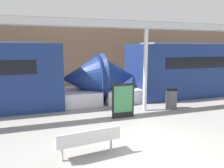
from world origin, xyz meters
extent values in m
plane|color=gray|center=(0.00, 0.00, 0.00)|extent=(60.00, 60.00, 0.00)
cube|color=#937051|center=(0.00, 10.99, 2.50)|extent=(56.00, 0.20, 5.00)
cone|color=navy|center=(1.28, 6.18, 1.32)|extent=(2.22, 2.63, 2.63)
cube|color=silver|center=(1.50, 6.18, 0.35)|extent=(2.00, 2.46, 0.70)
cone|color=navy|center=(-0.58, 6.18, 1.32)|extent=(2.22, 2.63, 2.63)
cube|color=silver|center=(-0.79, 6.18, 0.35)|extent=(2.00, 2.46, 0.70)
cube|color=silver|center=(-1.61, 0.28, 0.44)|extent=(1.79, 0.63, 0.04)
cube|color=silver|center=(-1.59, 0.08, 0.63)|extent=(1.75, 0.23, 0.32)
cylinder|color=silver|center=(-2.31, 0.20, 0.21)|extent=(0.07, 0.07, 0.42)
cylinder|color=silver|center=(-0.91, 0.36, 0.21)|extent=(0.07, 0.07, 0.42)
cylinder|color=#4C4F54|center=(3.18, 3.54, 0.46)|extent=(0.52, 0.52, 0.92)
cylinder|color=black|center=(3.18, 3.54, 0.95)|extent=(0.55, 0.55, 0.06)
cube|color=black|center=(0.51, 3.04, 0.73)|extent=(0.96, 0.06, 1.46)
cube|color=#38844C|center=(0.51, 3.00, 0.80)|extent=(0.82, 0.01, 1.11)
cylinder|color=silver|center=(1.85, 3.71, 1.87)|extent=(0.19, 0.19, 3.74)
cube|color=#B7B7BC|center=(1.85, 3.71, 3.88)|extent=(28.00, 0.60, 0.28)
camera|label=1|loc=(-2.76, -5.20, 2.92)|focal=35.00mm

